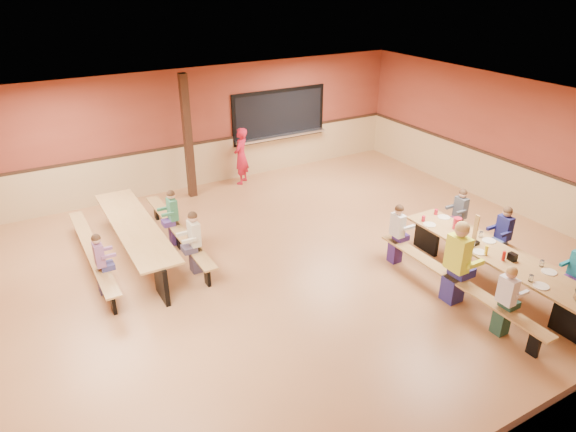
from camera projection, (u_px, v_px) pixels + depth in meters
ground at (287, 276)px, 9.49m from camera, size 12.00×12.00×0.00m
room_envelope at (287, 243)px, 9.19m from camera, size 12.04×10.04×3.02m
kitchen_pass_through at (279, 117)px, 13.87m from camera, size 2.78×0.28×1.38m
structural_post at (188, 137)px, 12.18m from camera, size 0.18×0.18×3.00m
cafeteria_table_main at (491, 262)px, 8.91m from camera, size 1.91×3.70×0.74m
cafeteria_table_second at (136, 234)px, 9.84m from camera, size 1.91×3.70×0.74m
seated_child_white_left at (505, 301)px, 7.77m from camera, size 0.35×0.29×1.17m
seated_adult_yellow at (457, 263)px, 8.49m from camera, size 0.49×0.40×1.47m
seated_child_grey_left at (397, 234)px, 9.71m from camera, size 0.36×0.29×1.18m
seated_child_teal_right at (576, 274)px, 8.46m from camera, size 0.34×0.28×1.15m
seated_child_navy_right at (503, 237)px, 9.61m from camera, size 0.36×0.30×1.19m
seated_child_char_right at (459, 216)px, 10.45m from camera, size 0.34×0.28×1.15m
seated_child_purple_sec at (101, 264)px, 8.77m from camera, size 0.33×0.27×1.13m
seated_child_green_sec at (173, 218)px, 10.36m from camera, size 0.35×0.28×1.16m
seated_child_tan_sec at (195, 243)px, 9.39m from camera, size 0.37×0.30×1.21m
standing_woman at (241, 156)px, 13.27m from camera, size 0.64×0.63×1.48m
punch_pitcher at (457, 223)px, 9.54m from camera, size 0.16×0.16×0.22m
napkin_dispenser at (512, 257)px, 8.53m from camera, size 0.10×0.14×0.13m
condiment_mustard at (486, 250)px, 8.68m from camera, size 0.06×0.06×0.17m
condiment_ketchup at (504, 256)px, 8.52m from camera, size 0.06×0.06×0.17m
table_paddle at (474, 237)px, 9.00m from camera, size 0.16×0.16×0.56m
place_settings at (494, 249)px, 8.79m from camera, size 0.65×3.30×0.11m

